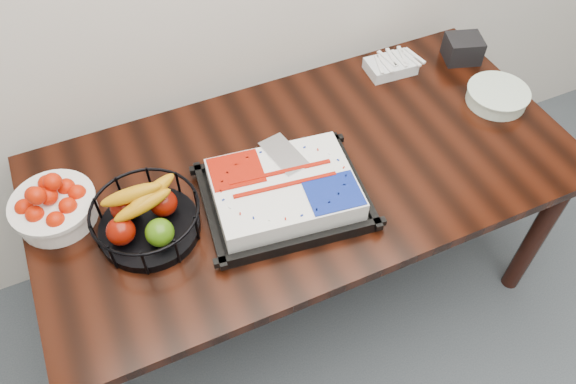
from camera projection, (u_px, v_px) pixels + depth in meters
name	position (u px, v px, depth m)	size (l,w,h in m)	color
table	(306.00, 183.00, 1.92)	(1.80, 0.90, 0.75)	black
cake_tray	(284.00, 192.00, 1.73)	(0.54, 0.44, 0.10)	black
tangerine_bowl	(52.00, 203.00, 1.67)	(0.26, 0.26, 0.16)	white
fruit_basket	(146.00, 217.00, 1.64)	(0.32, 0.32, 0.17)	black
plate_stack	(497.00, 96.00, 2.04)	(0.22, 0.22, 0.05)	white
fork_bag	(391.00, 66.00, 2.15)	(0.19, 0.13, 0.05)	silver
napkin_box	(463.00, 49.00, 2.18)	(0.13, 0.11, 0.09)	black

